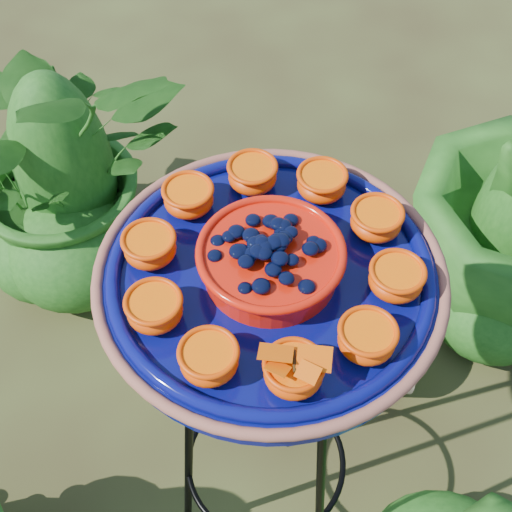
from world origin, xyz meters
name	(u,v)px	position (x,y,z in m)	size (l,w,h in m)	color
ground_plane	(233,458)	(0.00, 0.00, 0.00)	(20.00, 20.00, 0.00)	#2E2314
tripod_stand	(267,408)	(0.10, -0.13, 0.59)	(0.40, 0.40, 0.96)	black
feeder_dish	(270,273)	(0.10, -0.13, 1.01)	(0.57, 0.57, 0.11)	#070B59
driftwood_log	(289,350)	(0.11, 0.29, 0.11)	(0.22, 0.22, 0.67)	gray
shrub_back_left	(62,159)	(-0.61, 0.64, 0.40)	(0.72, 0.62, 0.80)	#1A4B14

